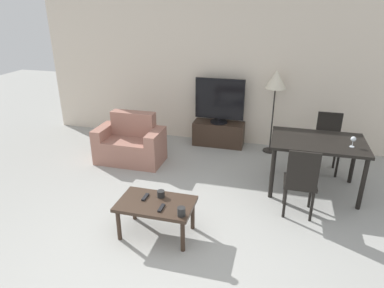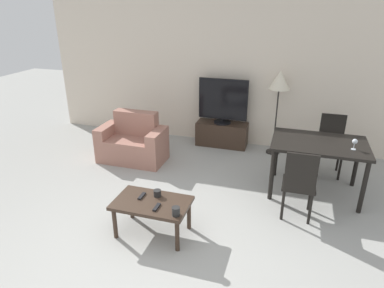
% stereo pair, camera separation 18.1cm
% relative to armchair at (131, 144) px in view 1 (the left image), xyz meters
% --- Properties ---
extents(ground_plane, '(18.00, 18.00, 0.00)m').
position_rel_armchair_xyz_m(ground_plane, '(1.24, -2.34, -0.30)').
color(ground_plane, '#9E9E99').
extents(wall_back, '(6.93, 0.06, 2.70)m').
position_rel_armchair_xyz_m(wall_back, '(1.24, 1.33, 1.05)').
color(wall_back, beige).
rests_on(wall_back, ground_plane).
extents(armchair, '(1.11, 0.61, 0.82)m').
position_rel_armchair_xyz_m(armchair, '(0.00, 0.00, 0.00)').
color(armchair, '#9E6B5B').
rests_on(armchair, ground_plane).
extents(tv_stand, '(0.94, 0.37, 0.45)m').
position_rel_armchair_xyz_m(tv_stand, '(1.31, 1.08, -0.08)').
color(tv_stand, '#38281E').
rests_on(tv_stand, ground_plane).
extents(tv, '(0.90, 0.31, 0.82)m').
position_rel_armchair_xyz_m(tv, '(1.31, 1.08, 0.56)').
color(tv, black).
rests_on(tv, tv_stand).
extents(coffee_table, '(0.87, 0.53, 0.43)m').
position_rel_armchair_xyz_m(coffee_table, '(1.12, -1.77, 0.07)').
color(coffee_table, '#38281E').
rests_on(coffee_table, ground_plane).
extents(dining_table, '(1.26, 0.86, 0.77)m').
position_rel_armchair_xyz_m(dining_table, '(2.94, -0.22, 0.37)').
color(dining_table, black).
rests_on(dining_table, ground_plane).
extents(dining_chair_near, '(0.40, 0.40, 0.93)m').
position_rel_armchair_xyz_m(dining_chair_near, '(2.72, -0.96, 0.21)').
color(dining_chair_near, black).
rests_on(dining_chair_near, ground_plane).
extents(dining_chair_far, '(0.40, 0.40, 0.93)m').
position_rel_armchair_xyz_m(dining_chair_far, '(3.16, 0.51, 0.21)').
color(dining_chair_far, black).
rests_on(dining_chair_far, ground_plane).
extents(floor_lamp, '(0.36, 0.36, 1.48)m').
position_rel_armchair_xyz_m(floor_lamp, '(2.27, 1.02, 0.97)').
color(floor_lamp, black).
rests_on(floor_lamp, ground_plane).
extents(remote_primary, '(0.04, 0.15, 0.02)m').
position_rel_armchair_xyz_m(remote_primary, '(1.23, -1.88, 0.14)').
color(remote_primary, black).
rests_on(remote_primary, coffee_table).
extents(remote_secondary, '(0.04, 0.15, 0.02)m').
position_rel_armchair_xyz_m(remote_secondary, '(0.97, -1.71, 0.14)').
color(remote_secondary, black).
rests_on(remote_secondary, coffee_table).
extents(cup_white_near, '(0.09, 0.09, 0.10)m').
position_rel_armchair_xyz_m(cup_white_near, '(1.48, -1.95, 0.17)').
color(cup_white_near, black).
rests_on(cup_white_near, coffee_table).
extents(cup_colored_far, '(0.09, 0.09, 0.08)m').
position_rel_armchair_xyz_m(cup_colored_far, '(1.14, -1.65, 0.16)').
color(cup_colored_far, black).
rests_on(cup_colored_far, coffee_table).
extents(wine_glass_left, '(0.07, 0.07, 0.15)m').
position_rel_armchair_xyz_m(wine_glass_left, '(3.34, -0.36, 0.57)').
color(wine_glass_left, silver).
rests_on(wine_glass_left, dining_table).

